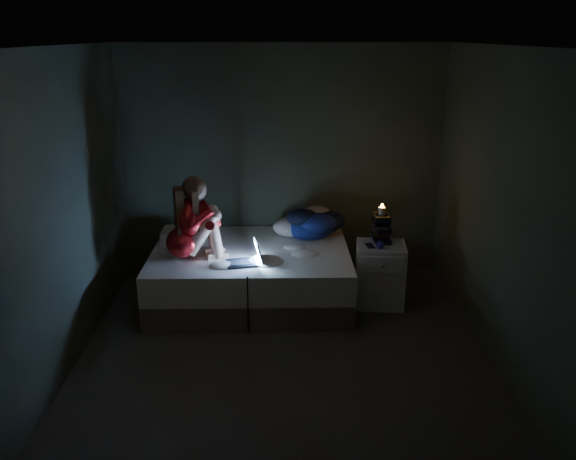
{
  "coord_description": "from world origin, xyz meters",
  "views": [
    {
      "loc": [
        -0.06,
        -4.56,
        2.69
      ],
      "look_at": [
        0.05,
        1.0,
        0.8
      ],
      "focal_mm": 36.24,
      "sensor_mm": 36.0,
      "label": 1
    }
  ],
  "objects_px": {
    "candle": "(382,209)",
    "phone": "(370,246)",
    "bed": "(251,274)",
    "woman": "(182,219)",
    "nightstand": "(380,274)",
    "laptop": "(244,252)"
  },
  "relations": [
    {
      "from": "bed",
      "to": "nightstand",
      "type": "height_order",
      "value": "nightstand"
    },
    {
      "from": "nightstand",
      "to": "phone",
      "type": "relative_size",
      "value": 4.66
    },
    {
      "from": "laptop",
      "to": "nightstand",
      "type": "xyz_separation_m",
      "value": [
        1.39,
        0.25,
        -0.35
      ]
    },
    {
      "from": "bed",
      "to": "woman",
      "type": "height_order",
      "value": "woman"
    },
    {
      "from": "laptop",
      "to": "candle",
      "type": "distance_m",
      "value": 1.47
    },
    {
      "from": "candle",
      "to": "phone",
      "type": "bearing_deg",
      "value": -131.51
    },
    {
      "from": "woman",
      "to": "laptop",
      "type": "bearing_deg",
      "value": -28.79
    },
    {
      "from": "bed",
      "to": "phone",
      "type": "height_order",
      "value": "phone"
    },
    {
      "from": "bed",
      "to": "phone",
      "type": "xyz_separation_m",
      "value": [
        1.22,
        -0.2,
        0.38
      ]
    },
    {
      "from": "woman",
      "to": "phone",
      "type": "relative_size",
      "value": 6.01
    },
    {
      "from": "laptop",
      "to": "nightstand",
      "type": "relative_size",
      "value": 0.53
    },
    {
      "from": "bed",
      "to": "laptop",
      "type": "height_order",
      "value": "laptop"
    },
    {
      "from": "nightstand",
      "to": "candle",
      "type": "bearing_deg",
      "value": 94.81
    },
    {
      "from": "candle",
      "to": "laptop",
      "type": "bearing_deg",
      "value": -166.02
    },
    {
      "from": "bed",
      "to": "nightstand",
      "type": "xyz_separation_m",
      "value": [
        1.34,
        -0.15,
        0.05
      ]
    },
    {
      "from": "nightstand",
      "to": "phone",
      "type": "bearing_deg",
      "value": -152.37
    },
    {
      "from": "candle",
      "to": "phone",
      "type": "height_order",
      "value": "candle"
    },
    {
      "from": "candle",
      "to": "phone",
      "type": "distance_m",
      "value": 0.39
    },
    {
      "from": "woman",
      "to": "candle",
      "type": "bearing_deg",
      "value": -9.91
    },
    {
      "from": "bed",
      "to": "woman",
      "type": "bearing_deg",
      "value": -157.35
    },
    {
      "from": "bed",
      "to": "candle",
      "type": "relative_size",
      "value": 25.38
    },
    {
      "from": "laptop",
      "to": "bed",
      "type": "bearing_deg",
      "value": 72.53
    }
  ]
}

